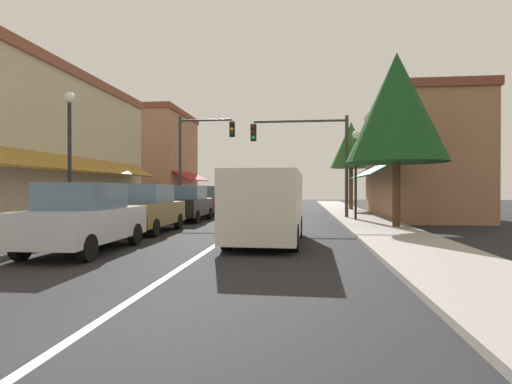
# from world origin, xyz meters

# --- Properties ---
(ground_plane) EXTENTS (80.00, 80.00, 0.00)m
(ground_plane) POSITION_xyz_m (0.00, 18.00, 0.00)
(ground_plane) COLOR black
(sidewalk_left) EXTENTS (2.60, 56.00, 0.12)m
(sidewalk_left) POSITION_xyz_m (-5.50, 18.00, 0.06)
(sidewalk_left) COLOR gray
(sidewalk_left) RESTS_ON ground
(sidewalk_right) EXTENTS (2.60, 56.00, 0.12)m
(sidewalk_right) POSITION_xyz_m (5.50, 18.00, 0.06)
(sidewalk_right) COLOR gray
(sidewalk_right) RESTS_ON ground
(lane_center_stripe) EXTENTS (0.14, 52.00, 0.01)m
(lane_center_stripe) POSITION_xyz_m (0.00, 18.00, 0.00)
(lane_center_stripe) COLOR silver
(lane_center_stripe) RESTS_ON ground
(storefront_left_block) EXTENTS (5.78, 14.20, 6.61)m
(storefront_left_block) POSITION_xyz_m (-9.03, 12.00, 3.31)
(storefront_left_block) COLOR #BCAD8E
(storefront_left_block) RESTS_ON ground
(storefront_right_block) EXTENTS (5.51, 10.20, 6.51)m
(storefront_right_block) POSITION_xyz_m (8.89, 20.00, 3.26)
(storefront_right_block) COLOR #9E6B4C
(storefront_right_block) RESTS_ON ground
(storefront_far_left) EXTENTS (6.54, 8.20, 7.70)m
(storefront_far_left) POSITION_xyz_m (-9.41, 28.00, 3.85)
(storefront_far_left) COLOR #9E6B4C
(storefront_far_left) RESTS_ON ground
(parked_car_nearest_left) EXTENTS (1.83, 4.13, 1.77)m
(parked_car_nearest_left) POSITION_xyz_m (-3.06, 6.02, 0.88)
(parked_car_nearest_left) COLOR #B7BABF
(parked_car_nearest_left) RESTS_ON ground
(parked_car_second_left) EXTENTS (1.80, 4.11, 1.77)m
(parked_car_second_left) POSITION_xyz_m (-3.23, 10.69, 0.88)
(parked_car_second_left) COLOR brown
(parked_car_second_left) RESTS_ON ground
(parked_car_third_left) EXTENTS (1.78, 4.10, 1.77)m
(parked_car_third_left) POSITION_xyz_m (-3.19, 16.04, 0.88)
(parked_car_third_left) COLOR black
(parked_car_third_left) RESTS_ON ground
(parked_car_far_left) EXTENTS (1.82, 4.12, 1.77)m
(parked_car_far_left) POSITION_xyz_m (-3.10, 20.66, 0.88)
(parked_car_far_left) COLOR maroon
(parked_car_far_left) RESTS_ON ground
(parked_car_distant_left) EXTENTS (1.78, 4.10, 1.77)m
(parked_car_distant_left) POSITION_xyz_m (-3.14, 25.23, 0.88)
(parked_car_distant_left) COLOR #4C5156
(parked_car_distant_left) RESTS_ON ground
(van_in_lane) EXTENTS (2.11, 5.23, 2.12)m
(van_in_lane) POSITION_xyz_m (1.42, 8.33, 1.15)
(van_in_lane) COLOR beige
(van_in_lane) RESTS_ON ground
(traffic_signal_mast_arm) EXTENTS (5.17, 0.50, 5.46)m
(traffic_signal_mast_arm) POSITION_xyz_m (2.98, 18.13, 3.75)
(traffic_signal_mast_arm) COLOR #333333
(traffic_signal_mast_arm) RESTS_ON ground
(traffic_signal_left_corner) EXTENTS (3.43, 0.50, 5.93)m
(traffic_signal_left_corner) POSITION_xyz_m (-3.71, 20.02, 3.92)
(traffic_signal_left_corner) COLOR #333333
(traffic_signal_left_corner) RESTS_ON ground
(street_lamp_left_near) EXTENTS (0.36, 0.36, 4.79)m
(street_lamp_left_near) POSITION_xyz_m (-5.13, 8.85, 3.23)
(street_lamp_left_near) COLOR black
(street_lamp_left_near) RESTS_ON ground
(street_lamp_right_mid) EXTENTS (0.36, 0.36, 4.38)m
(street_lamp_right_mid) POSITION_xyz_m (5.03, 16.36, 2.99)
(street_lamp_right_mid) COLOR black
(street_lamp_right_mid) RESTS_ON ground
(tree_right_near) EXTENTS (3.97, 3.97, 7.03)m
(tree_right_near) POSITION_xyz_m (6.19, 12.97, 4.83)
(tree_right_near) COLOR #4C331E
(tree_right_near) RESTS_ON ground
(tree_right_far) EXTENTS (3.03, 3.03, 6.45)m
(tree_right_far) POSITION_xyz_m (6.00, 26.56, 4.76)
(tree_right_far) COLOR #4C331E
(tree_right_far) RESTS_ON ground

